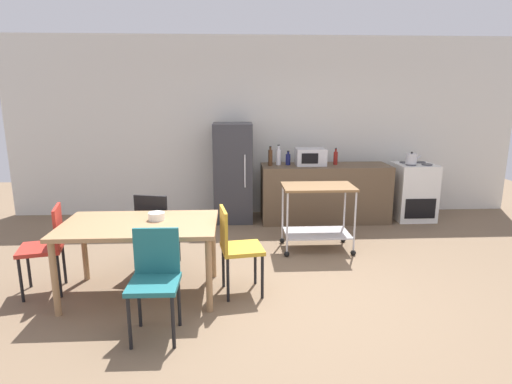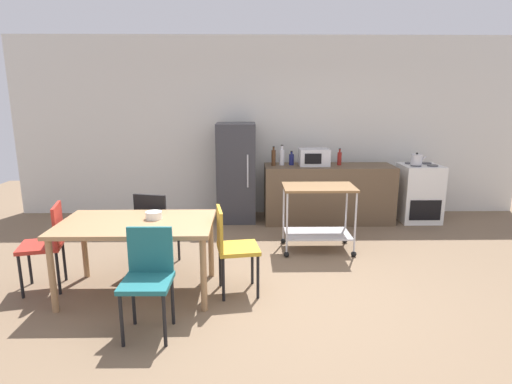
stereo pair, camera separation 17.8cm
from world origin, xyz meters
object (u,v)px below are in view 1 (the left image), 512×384
(chair_mustard, at_px, (236,245))
(chair_teal, at_px, (155,275))
(stove_oven, at_px, (413,192))
(microwave, at_px, (310,157))
(chair_red, at_px, (47,243))
(bottle_vinegar, at_px, (270,157))
(bottle_sparkling_water, at_px, (278,157))
(dining_table, at_px, (140,231))
(kettle, at_px, (411,159))
(bottle_wine, at_px, (336,158))
(fruit_bowl, at_px, (157,216))
(kitchen_cart, at_px, (318,207))
(bottle_soy_sauce, at_px, (288,159))
(refrigerator, at_px, (233,173))
(chair_black, at_px, (156,225))

(chair_mustard, bearing_deg, chair_teal, 127.78)
(stove_oven, xyz_separation_m, microwave, (-1.69, -0.01, 0.58))
(chair_red, distance_m, stove_oven, 5.32)
(stove_oven, xyz_separation_m, bottle_vinegar, (-2.32, -0.03, 0.58))
(chair_red, xyz_separation_m, stove_oven, (4.76, 2.38, -0.07))
(bottle_sparkling_water, bearing_deg, chair_mustard, -105.17)
(chair_mustard, bearing_deg, dining_table, 79.78)
(chair_teal, relative_size, kettle, 3.71)
(chair_mustard, relative_size, bottle_vinegar, 2.96)
(chair_mustard, distance_m, kettle, 3.70)
(chair_mustard, height_order, bottle_wine, bottle_wine)
(stove_oven, height_order, fruit_bowl, stove_oven)
(stove_oven, bearing_deg, chair_teal, -137.73)
(kitchen_cart, relative_size, bottle_sparkling_water, 2.88)
(chair_mustard, bearing_deg, bottle_sparkling_water, -24.02)
(bottle_soy_sauce, bearing_deg, chair_teal, -114.87)
(bottle_sparkling_water, bearing_deg, stove_oven, -0.76)
(chair_mustard, height_order, microwave, microwave)
(stove_oven, height_order, kettle, kettle)
(chair_red, height_order, bottle_sparkling_water, bottle_sparkling_water)
(dining_table, relative_size, bottle_sparkling_water, 4.75)
(fruit_bowl, bearing_deg, dining_table, -147.50)
(refrigerator, relative_size, bottle_vinegar, 5.15)
(bottle_vinegar, distance_m, microwave, 0.63)
(refrigerator, relative_size, bottle_wine, 5.97)
(chair_red, bearing_deg, refrigerator, 129.49)
(kitchen_cart, relative_size, bottle_soy_sauce, 4.13)
(kitchen_cart, height_order, bottle_soy_sauce, bottle_soy_sauce)
(chair_mustard, distance_m, bottle_wine, 3.03)
(microwave, xyz_separation_m, fruit_bowl, (-1.97, -2.38, -0.24))
(microwave, bearing_deg, bottle_vinegar, -178.16)
(chair_teal, bearing_deg, bottle_wine, 55.85)
(chair_red, relative_size, chair_teal, 1.00)
(chair_black, height_order, bottle_sparkling_water, bottle_sparkling_water)
(chair_red, distance_m, refrigerator, 3.10)
(dining_table, height_order, chair_mustard, chair_mustard)
(chair_teal, distance_m, kettle, 4.66)
(microwave, bearing_deg, stove_oven, 0.39)
(chair_red, xyz_separation_m, bottle_sparkling_water, (2.57, 2.41, 0.51))
(bottle_soy_sauce, xyz_separation_m, bottle_wine, (0.75, -0.01, 0.02))
(dining_table, distance_m, kettle, 4.41)
(bottle_vinegar, xyz_separation_m, bottle_sparkling_water, (0.13, 0.06, 0.00))
(dining_table, height_order, bottle_vinegar, bottle_vinegar)
(bottle_wine, bearing_deg, refrigerator, 177.79)
(bottle_vinegar, height_order, microwave, bottle_vinegar)
(bottle_sparkling_water, distance_m, kettle, 2.07)
(bottle_wine, bearing_deg, bottle_soy_sauce, 179.17)
(dining_table, relative_size, stove_oven, 1.63)
(refrigerator, bearing_deg, chair_mustard, -89.49)
(chair_red, relative_size, bottle_vinegar, 2.96)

